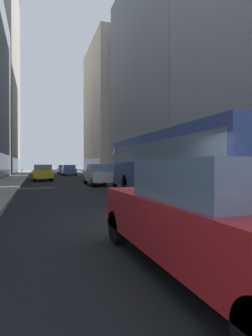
# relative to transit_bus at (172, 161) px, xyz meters

# --- Properties ---
(ground_plane) EXTENTS (120.00, 120.00, 0.00)m
(ground_plane) POSITION_rel_transit_bus_xyz_m (-2.80, 29.25, -1.78)
(ground_plane) COLOR black
(sidewalk_left) EXTENTS (2.40, 110.00, 0.15)m
(sidewalk_left) POSITION_rel_transit_bus_xyz_m (-8.50, 29.25, -1.70)
(sidewalk_left) COLOR gray
(sidewalk_left) RESTS_ON ground
(sidewalk_right) EXTENTS (2.40, 110.00, 0.15)m
(sidewalk_right) POSITION_rel_transit_bus_xyz_m (2.90, 29.25, -1.70)
(sidewalk_right) COLOR #9E9991
(sidewalk_right) RESTS_ON ground
(building_right_mid) EXTENTS (8.59, 19.10, 25.74)m
(building_right_mid) POSITION_rel_transit_bus_xyz_m (9.10, 18.95, 11.08)
(building_right_mid) COLOR slate
(building_right_mid) RESTS_ON ground
(building_right_far) EXTENTS (10.76, 16.20, 24.88)m
(building_right_far) POSITION_rel_transit_bus_xyz_m (9.10, 38.75, 10.66)
(building_right_far) COLOR #B2A893
(building_right_far) RESTS_ON ground
(transit_bus) EXTENTS (2.78, 11.53, 3.05)m
(transit_bus) POSITION_rel_transit_bus_xyz_m (0.00, 0.00, 0.00)
(transit_bus) COLOR #33478C
(transit_bus) RESTS_ON ground
(car_yellow_taxi) EXTENTS (1.81, 4.79, 1.62)m
(car_yellow_taxi) POSITION_rel_transit_bus_xyz_m (-5.60, 16.80, -0.95)
(car_yellow_taxi) COLOR yellow
(car_yellow_taxi) RESTS_ON ground
(car_grey_wagon) EXTENTS (1.81, 4.26, 1.62)m
(car_grey_wagon) POSITION_rel_transit_bus_xyz_m (-1.60, 36.98, -0.96)
(car_grey_wagon) COLOR slate
(car_grey_wagon) RESTS_ON ground
(car_white_van) EXTENTS (1.82, 3.96, 1.62)m
(car_white_van) POSITION_rel_transit_bus_xyz_m (-1.60, 8.64, -0.96)
(car_white_van) COLOR silver
(car_white_van) RESTS_ON ground
(car_black_suv) EXTENTS (1.73, 4.25, 1.62)m
(car_black_suv) POSITION_rel_transit_bus_xyz_m (-5.60, 32.58, -0.96)
(car_black_suv) COLOR black
(car_black_suv) RESTS_ON ground
(car_blue_hatchback) EXTENTS (1.87, 3.93, 1.62)m
(car_blue_hatchback) POSITION_rel_transit_bus_xyz_m (-1.60, 28.75, -0.96)
(car_blue_hatchback) COLOR #4C6BB7
(car_blue_hatchback) RESTS_ON ground
(car_red_coupe) EXTENTS (1.75, 4.49, 1.62)m
(car_red_coupe) POSITION_rel_transit_bus_xyz_m (-4.00, -8.46, -0.95)
(car_red_coupe) COLOR red
(car_red_coupe) RESTS_ON ground
(dalmatian_dog) EXTENTS (0.22, 0.96, 0.72)m
(dalmatian_dog) POSITION_rel_transit_bus_xyz_m (-1.99, -4.86, -1.26)
(dalmatian_dog) COLOR white
(dalmatian_dog) RESTS_ON ground
(pedestrian_in_coat) EXTENTS (0.34, 0.34, 1.69)m
(pedestrian_in_coat) POSITION_rel_transit_bus_xyz_m (3.01, 3.13, -0.77)
(pedestrian_in_coat) COLOR #1E1E2D
(pedestrian_in_coat) RESTS_ON sidewalk_right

